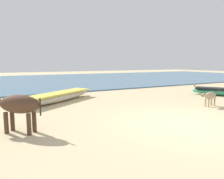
% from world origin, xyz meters
% --- Properties ---
extents(ground, '(80.00, 80.00, 0.00)m').
position_xyz_m(ground, '(0.00, 0.00, 0.00)').
color(ground, '#CCB789').
extents(sea_water, '(60.00, 20.00, 0.08)m').
position_xyz_m(sea_water, '(0.00, 17.89, 0.04)').
color(sea_water, slate).
rests_on(sea_water, ground).
extents(fishing_boat_0, '(2.65, 3.38, 0.62)m').
position_xyz_m(fishing_boat_0, '(6.21, 2.80, 0.23)').
color(fishing_boat_0, '#338C66').
rests_on(fishing_boat_0, ground).
extents(fishing_boat_2, '(4.30, 3.35, 0.63)m').
position_xyz_m(fishing_boat_2, '(-2.57, 5.47, 0.24)').
color(fishing_boat_2, beige).
rests_on(fishing_boat_2, ground).
extents(cow_adult_dark, '(1.39, 1.21, 1.03)m').
position_xyz_m(cow_adult_dark, '(-4.59, 1.45, 0.74)').
color(cow_adult_dark, '#4C3323').
rests_on(cow_adult_dark, ground).
extents(calf_near_dun, '(0.97, 0.30, 0.63)m').
position_xyz_m(calf_near_dun, '(2.90, 1.29, 0.45)').
color(calf_near_dun, tan).
rests_on(calf_near_dun, ground).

